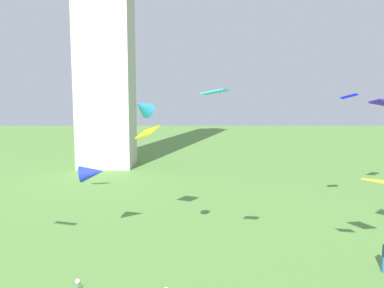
{
  "coord_description": "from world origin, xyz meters",
  "views": [
    {
      "loc": [
        -1.5,
        0.81,
        8.87
      ],
      "look_at": [
        -1.42,
        21.49,
        6.36
      ],
      "focal_mm": 36.76,
      "sensor_mm": 36.0,
      "label": 1
    }
  ],
  "objects_px": {
    "kite_flying_8": "(141,107)",
    "kite_flying_1": "(347,96)",
    "kite_flying_9": "(90,173)",
    "kite_flying_7": "(146,132)",
    "kite_flying_11": "(379,181)",
    "kite_flying_0": "(213,92)"
  },
  "relations": [
    {
      "from": "kite_flying_1",
      "to": "kite_flying_7",
      "type": "height_order",
      "value": "kite_flying_1"
    },
    {
      "from": "kite_flying_1",
      "to": "kite_flying_8",
      "type": "height_order",
      "value": "kite_flying_1"
    },
    {
      "from": "kite_flying_0",
      "to": "kite_flying_7",
      "type": "height_order",
      "value": "kite_flying_0"
    },
    {
      "from": "kite_flying_8",
      "to": "kite_flying_0",
      "type": "bearing_deg",
      "value": -8.13
    },
    {
      "from": "kite_flying_0",
      "to": "kite_flying_9",
      "type": "height_order",
      "value": "kite_flying_0"
    },
    {
      "from": "kite_flying_1",
      "to": "kite_flying_9",
      "type": "distance_m",
      "value": 17.66
    },
    {
      "from": "kite_flying_7",
      "to": "kite_flying_9",
      "type": "bearing_deg",
      "value": 72.41
    },
    {
      "from": "kite_flying_0",
      "to": "kite_flying_8",
      "type": "bearing_deg",
      "value": -7.9
    },
    {
      "from": "kite_flying_7",
      "to": "kite_flying_0",
      "type": "bearing_deg",
      "value": 160.87
    },
    {
      "from": "kite_flying_1",
      "to": "kite_flying_7",
      "type": "bearing_deg",
      "value": -161.8
    },
    {
      "from": "kite_flying_7",
      "to": "kite_flying_8",
      "type": "xyz_separation_m",
      "value": [
        0.55,
        -6.55,
        1.77
      ]
    },
    {
      "from": "kite_flying_0",
      "to": "kite_flying_7",
      "type": "distance_m",
      "value": 9.77
    },
    {
      "from": "kite_flying_1",
      "to": "kite_flying_11",
      "type": "xyz_separation_m",
      "value": [
        -0.55,
        -6.13,
        -4.54
      ]
    },
    {
      "from": "kite_flying_9",
      "to": "kite_flying_11",
      "type": "distance_m",
      "value": 16.37
    },
    {
      "from": "kite_flying_7",
      "to": "kite_flying_9",
      "type": "height_order",
      "value": "kite_flying_7"
    },
    {
      "from": "kite_flying_9",
      "to": "kite_flying_11",
      "type": "bearing_deg",
      "value": -103.45
    },
    {
      "from": "kite_flying_1",
      "to": "kite_flying_0",
      "type": "bearing_deg",
      "value": -122.45
    },
    {
      "from": "kite_flying_9",
      "to": "kite_flying_7",
      "type": "bearing_deg",
      "value": -68.82
    },
    {
      "from": "kite_flying_11",
      "to": "kite_flying_9",
      "type": "bearing_deg",
      "value": 59.09
    },
    {
      "from": "kite_flying_0",
      "to": "kite_flying_9",
      "type": "relative_size",
      "value": 0.77
    },
    {
      "from": "kite_flying_9",
      "to": "kite_flying_11",
      "type": "height_order",
      "value": "kite_flying_9"
    },
    {
      "from": "kite_flying_8",
      "to": "kite_flying_1",
      "type": "bearing_deg",
      "value": 58.36
    }
  ]
}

